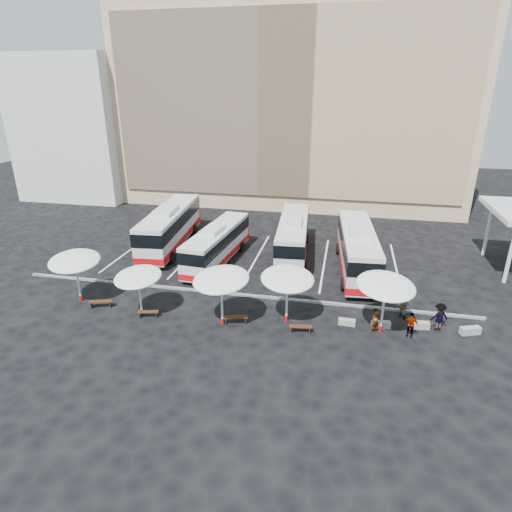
% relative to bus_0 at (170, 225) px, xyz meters
% --- Properties ---
extents(ground, '(120.00, 120.00, 0.00)m').
position_rel_bus_0_xyz_m(ground, '(8.62, -9.29, -2.04)').
color(ground, black).
rests_on(ground, ground).
extents(sandstone_building, '(42.00, 18.25, 29.60)m').
position_rel_bus_0_xyz_m(sandstone_building, '(8.62, 22.58, 10.59)').
color(sandstone_building, tan).
rests_on(sandstone_building, ground).
extents(apartment_block, '(14.00, 14.00, 18.00)m').
position_rel_bus_0_xyz_m(apartment_block, '(-19.38, 18.71, 6.96)').
color(apartment_block, silver).
rests_on(apartment_block, ground).
extents(curb_divider, '(34.00, 0.25, 0.15)m').
position_rel_bus_0_xyz_m(curb_divider, '(8.62, -8.79, -1.96)').
color(curb_divider, black).
rests_on(curb_divider, ground).
extents(bay_lines, '(24.15, 12.00, 0.01)m').
position_rel_bus_0_xyz_m(bay_lines, '(8.62, -1.29, -2.03)').
color(bay_lines, white).
rests_on(bay_lines, ground).
extents(bus_0, '(3.79, 12.75, 3.99)m').
position_rel_bus_0_xyz_m(bus_0, '(0.00, 0.00, 0.00)').
color(bus_0, silver).
rests_on(bus_0, ground).
extents(bus_1, '(3.19, 10.88, 3.40)m').
position_rel_bus_0_xyz_m(bus_1, '(5.52, -2.97, -0.30)').
color(bus_1, silver).
rests_on(bus_1, ground).
extents(bus_2, '(3.30, 11.66, 3.66)m').
position_rel_bus_0_xyz_m(bus_2, '(11.65, 0.06, -0.17)').
color(bus_2, silver).
rests_on(bus_2, ground).
extents(bus_3, '(3.56, 12.30, 3.85)m').
position_rel_bus_0_xyz_m(bus_3, '(17.25, -2.21, -0.07)').
color(bus_3, silver).
rests_on(bus_3, ground).
extents(sunshade_0, '(4.49, 4.51, 3.61)m').
position_rel_bus_0_xyz_m(sunshade_0, '(-1.99, -11.94, 1.03)').
color(sunshade_0, silver).
rests_on(sunshade_0, ground).
extents(sunshade_1, '(3.61, 3.65, 3.23)m').
position_rel_bus_0_xyz_m(sunshade_1, '(3.15, -12.82, 0.71)').
color(sunshade_1, silver).
rests_on(sunshade_1, ground).
extents(sunshade_2, '(4.59, 4.61, 3.71)m').
position_rel_bus_0_xyz_m(sunshade_2, '(8.82, -12.91, 1.11)').
color(sunshade_2, silver).
rests_on(sunshade_2, ground).
extents(sunshade_3, '(4.45, 4.47, 3.56)m').
position_rel_bus_0_xyz_m(sunshade_3, '(12.79, -11.66, 0.99)').
color(sunshade_3, silver).
rests_on(sunshade_3, ground).
extents(sunshade_4, '(4.72, 4.74, 3.71)m').
position_rel_bus_0_xyz_m(sunshade_4, '(18.75, -11.73, 1.12)').
color(sunshade_4, silver).
rests_on(sunshade_4, ground).
extents(wood_bench_0, '(1.63, 0.88, 0.48)m').
position_rel_bus_0_xyz_m(wood_bench_0, '(-0.06, -12.52, -1.66)').
color(wood_bench_0, black).
rests_on(wood_bench_0, ground).
extents(wood_bench_1, '(1.41, 0.69, 0.42)m').
position_rel_bus_0_xyz_m(wood_bench_1, '(3.75, -13.09, -1.71)').
color(wood_bench_1, black).
rests_on(wood_bench_1, ground).
extents(wood_bench_2, '(1.65, 0.83, 0.49)m').
position_rel_bus_0_xyz_m(wood_bench_2, '(9.63, -12.67, -1.66)').
color(wood_bench_2, black).
rests_on(wood_bench_2, ground).
extents(wood_bench_3, '(1.46, 0.57, 0.44)m').
position_rel_bus_0_xyz_m(wood_bench_3, '(13.85, -12.87, -1.70)').
color(wood_bench_3, black).
rests_on(wood_bench_3, ground).
extents(conc_bench_0, '(1.10, 0.41, 0.41)m').
position_rel_bus_0_xyz_m(conc_bench_0, '(16.68, -11.36, -1.83)').
color(conc_bench_0, gray).
rests_on(conc_bench_0, ground).
extents(conc_bench_1, '(1.22, 0.59, 0.44)m').
position_rel_bus_0_xyz_m(conc_bench_1, '(18.80, -11.27, -1.82)').
color(conc_bench_1, gray).
rests_on(conc_bench_1, ground).
extents(conc_bench_2, '(1.24, 0.52, 0.45)m').
position_rel_bus_0_xyz_m(conc_bench_2, '(21.18, -10.82, -1.81)').
color(conc_bench_2, gray).
rests_on(conc_bench_2, ground).
extents(conc_bench_3, '(1.32, 0.84, 0.47)m').
position_rel_bus_0_xyz_m(conc_bench_3, '(24.17, -10.87, -1.80)').
color(conc_bench_3, gray).
rests_on(conc_bench_3, ground).
extents(passenger_0, '(0.71, 0.71, 1.65)m').
position_rel_bus_0_xyz_m(passenger_0, '(18.37, -11.93, -1.21)').
color(passenger_0, black).
rests_on(passenger_0, ground).
extents(passenger_1, '(1.09, 1.13, 1.84)m').
position_rel_bus_0_xyz_m(passenger_1, '(20.34, -9.54, -1.11)').
color(passenger_1, black).
rests_on(passenger_1, ground).
extents(passenger_2, '(1.05, 0.66, 1.66)m').
position_rel_bus_0_xyz_m(passenger_2, '(20.43, -11.98, -1.21)').
color(passenger_2, black).
rests_on(passenger_2, ground).
extents(passenger_3, '(1.33, 1.00, 1.83)m').
position_rel_bus_0_xyz_m(passenger_3, '(22.27, -10.75, -1.12)').
color(passenger_3, black).
rests_on(passenger_3, ground).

